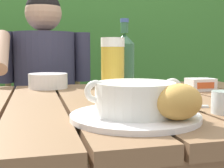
{
  "coord_description": "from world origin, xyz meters",
  "views": [
    {
      "loc": [
        -0.16,
        -0.92,
        0.91
      ],
      "look_at": [
        0.03,
        -0.17,
        0.82
      ],
      "focal_mm": 49.03,
      "sensor_mm": 36.0,
      "label": 1
    }
  ],
  "objects_px": {
    "soup_bowl": "(135,97)",
    "butter_tub": "(200,84)",
    "chair_near_diner": "(45,125)",
    "serving_plate": "(135,116)",
    "person_eating": "(45,88)",
    "table_knife": "(173,105)",
    "diner_bowl": "(48,81)",
    "beer_glass": "(113,70)",
    "bread_roll": "(179,102)",
    "beer_bottle": "(124,65)"
  },
  "relations": [
    {
      "from": "table_knife",
      "to": "diner_bowl",
      "type": "distance_m",
      "value": 0.6
    },
    {
      "from": "serving_plate",
      "to": "beer_bottle",
      "type": "height_order",
      "value": "beer_bottle"
    },
    {
      "from": "person_eating",
      "to": "beer_glass",
      "type": "relative_size",
      "value": 6.29
    },
    {
      "from": "soup_bowl",
      "to": "butter_tub",
      "type": "relative_size",
      "value": 2.3
    },
    {
      "from": "butter_tub",
      "to": "diner_bowl",
      "type": "bearing_deg",
      "value": 159.2
    },
    {
      "from": "table_knife",
      "to": "serving_plate",
      "type": "bearing_deg",
      "value": -141.99
    },
    {
      "from": "serving_plate",
      "to": "butter_tub",
      "type": "xyz_separation_m",
      "value": [
        0.4,
        0.41,
        0.02
      ]
    },
    {
      "from": "table_knife",
      "to": "butter_tub",
      "type": "bearing_deg",
      "value": 48.79
    },
    {
      "from": "soup_bowl",
      "to": "diner_bowl",
      "type": "height_order",
      "value": "soup_bowl"
    },
    {
      "from": "bread_roll",
      "to": "table_knife",
      "type": "distance_m",
      "value": 0.22
    },
    {
      "from": "chair_near_diner",
      "to": "serving_plate",
      "type": "height_order",
      "value": "chair_near_diner"
    },
    {
      "from": "serving_plate",
      "to": "butter_tub",
      "type": "relative_size",
      "value": 2.95
    },
    {
      "from": "person_eating",
      "to": "beer_bottle",
      "type": "distance_m",
      "value": 0.73
    },
    {
      "from": "table_knife",
      "to": "diner_bowl",
      "type": "height_order",
      "value": "diner_bowl"
    },
    {
      "from": "beer_glass",
      "to": "beer_bottle",
      "type": "bearing_deg",
      "value": 49.56
    },
    {
      "from": "table_knife",
      "to": "bread_roll",
      "type": "bearing_deg",
      "value": -112.33
    },
    {
      "from": "person_eating",
      "to": "bread_roll",
      "type": "xyz_separation_m",
      "value": [
        0.24,
        -1.05,
        0.09
      ]
    },
    {
      "from": "bread_roll",
      "to": "beer_glass",
      "type": "distance_m",
      "value": 0.32
    },
    {
      "from": "butter_tub",
      "to": "soup_bowl",
      "type": "bearing_deg",
      "value": -134.79
    },
    {
      "from": "beer_bottle",
      "to": "butter_tub",
      "type": "bearing_deg",
      "value": 18.34
    },
    {
      "from": "serving_plate",
      "to": "butter_tub",
      "type": "bearing_deg",
      "value": 45.21
    },
    {
      "from": "person_eating",
      "to": "beer_glass",
      "type": "height_order",
      "value": "person_eating"
    },
    {
      "from": "soup_bowl",
      "to": "beer_bottle",
      "type": "bearing_deg",
      "value": 78.24
    },
    {
      "from": "beer_bottle",
      "to": "person_eating",
      "type": "bearing_deg",
      "value": 108.79
    },
    {
      "from": "bread_roll",
      "to": "table_knife",
      "type": "relative_size",
      "value": 0.89
    },
    {
      "from": "person_eating",
      "to": "table_knife",
      "type": "bearing_deg",
      "value": -69.43
    },
    {
      "from": "butter_tub",
      "to": "table_knife",
      "type": "distance_m",
      "value": 0.38
    },
    {
      "from": "serving_plate",
      "to": "beer_glass",
      "type": "distance_m",
      "value": 0.25
    },
    {
      "from": "serving_plate",
      "to": "table_knife",
      "type": "distance_m",
      "value": 0.19
    },
    {
      "from": "bread_roll",
      "to": "beer_bottle",
      "type": "height_order",
      "value": "beer_bottle"
    },
    {
      "from": "soup_bowl",
      "to": "diner_bowl",
      "type": "xyz_separation_m",
      "value": [
        -0.17,
        0.62,
        -0.02
      ]
    },
    {
      "from": "beer_glass",
      "to": "beer_bottle",
      "type": "distance_m",
      "value": 0.09
    },
    {
      "from": "beer_glass",
      "to": "person_eating",
      "type": "bearing_deg",
      "value": 103.32
    },
    {
      "from": "bread_roll",
      "to": "person_eating",
      "type": "bearing_deg",
      "value": 102.79
    },
    {
      "from": "chair_near_diner",
      "to": "beer_glass",
      "type": "bearing_deg",
      "value": -79.59
    },
    {
      "from": "beer_glass",
      "to": "beer_bottle",
      "type": "xyz_separation_m",
      "value": [
        0.05,
        0.06,
        0.01
      ]
    },
    {
      "from": "serving_plate",
      "to": "beer_bottle",
      "type": "relative_size",
      "value": 1.16
    },
    {
      "from": "diner_bowl",
      "to": "butter_tub",
      "type": "bearing_deg",
      "value": -20.8
    },
    {
      "from": "soup_bowl",
      "to": "bread_roll",
      "type": "bearing_deg",
      "value": -49.4
    },
    {
      "from": "person_eating",
      "to": "butter_tub",
      "type": "relative_size",
      "value": 12.03
    },
    {
      "from": "bread_roll",
      "to": "table_knife",
      "type": "bearing_deg",
      "value": 67.67
    },
    {
      "from": "butter_tub",
      "to": "table_knife",
      "type": "relative_size",
      "value": 0.66
    },
    {
      "from": "chair_near_diner",
      "to": "serving_plate",
      "type": "bearing_deg",
      "value": -81.89
    },
    {
      "from": "diner_bowl",
      "to": "table_knife",
      "type": "bearing_deg",
      "value": -57.88
    },
    {
      "from": "bread_roll",
      "to": "butter_tub",
      "type": "xyz_separation_m",
      "value": [
        0.33,
        0.49,
        -0.03
      ]
    },
    {
      "from": "serving_plate",
      "to": "bread_roll",
      "type": "distance_m",
      "value": 0.11
    },
    {
      "from": "beer_glass",
      "to": "table_knife",
      "type": "xyz_separation_m",
      "value": [
        0.14,
        -0.11,
        -0.09
      ]
    },
    {
      "from": "beer_glass",
      "to": "diner_bowl",
      "type": "distance_m",
      "value": 0.44
    },
    {
      "from": "bread_roll",
      "to": "beer_glass",
      "type": "xyz_separation_m",
      "value": [
        -0.06,
        0.31,
        0.05
      ]
    },
    {
      "from": "person_eating",
      "to": "serving_plate",
      "type": "height_order",
      "value": "person_eating"
    }
  ]
}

